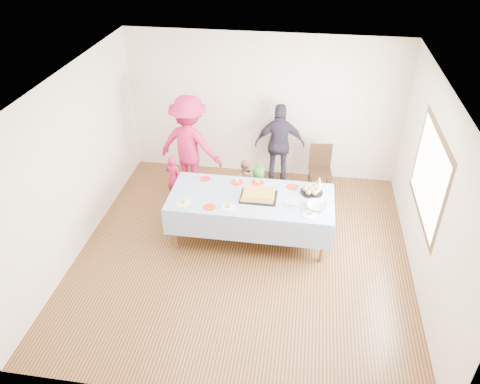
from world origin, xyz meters
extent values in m
plane|color=#432313|center=(0.00, 0.00, 0.00)|extent=(5.00, 5.00, 0.00)
cube|color=beige|center=(0.00, 2.50, 1.35)|extent=(5.00, 0.04, 2.70)
cube|color=beige|center=(0.00, -2.50, 1.35)|extent=(5.00, 0.04, 2.70)
cube|color=beige|center=(-2.50, 0.00, 1.35)|extent=(0.04, 5.00, 2.70)
cube|color=beige|center=(2.50, 0.00, 1.35)|extent=(0.04, 5.00, 2.70)
cube|color=white|center=(0.00, 0.00, 2.70)|extent=(5.00, 5.00, 0.04)
cube|color=#472B16|center=(2.47, 0.20, 1.50)|extent=(0.03, 1.75, 1.35)
cylinder|color=brown|center=(-1.06, 0.00, 0.36)|extent=(0.06, 0.06, 0.73)
cylinder|color=brown|center=(1.18, 0.00, 0.36)|extent=(0.06, 0.06, 0.73)
cylinder|color=brown|center=(-1.06, 0.84, 0.36)|extent=(0.06, 0.06, 0.73)
cylinder|color=brown|center=(1.18, 0.84, 0.36)|extent=(0.06, 0.06, 0.73)
cube|color=brown|center=(0.06, 0.42, 0.75)|extent=(2.40, 1.00, 0.04)
cube|color=white|center=(0.06, 0.42, 0.78)|extent=(2.50, 1.10, 0.01)
cube|color=black|center=(0.17, 0.41, 0.79)|extent=(0.55, 0.42, 0.02)
cube|color=#EFD05B|center=(0.17, 0.41, 0.83)|extent=(0.47, 0.35, 0.07)
cube|color=#A56D26|center=(0.17, 0.41, 0.87)|extent=(0.47, 0.35, 0.01)
cylinder|color=black|center=(0.96, 0.66, 0.79)|extent=(0.35, 0.35, 0.02)
sphere|color=#DCB36B|center=(1.06, 0.66, 0.84)|extent=(0.09, 0.09, 0.09)
sphere|color=#DCB36B|center=(1.01, 0.74, 0.84)|extent=(0.09, 0.09, 0.09)
sphere|color=#DCB36B|center=(0.92, 0.74, 0.84)|extent=(0.09, 0.09, 0.09)
sphere|color=#DCB36B|center=(0.87, 0.66, 0.84)|extent=(0.09, 0.09, 0.09)
sphere|color=#DCB36B|center=(0.92, 0.58, 0.84)|extent=(0.09, 0.09, 0.09)
sphere|color=#DCB36B|center=(1.01, 0.58, 0.84)|extent=(0.09, 0.09, 0.09)
sphere|color=#DCB36B|center=(0.96, 0.66, 0.84)|extent=(0.09, 0.09, 0.09)
imported|color=silver|center=(1.05, 0.26, 0.82)|extent=(0.31, 0.31, 0.08)
cone|color=white|center=(1.07, 0.84, 0.87)|extent=(0.11, 0.11, 0.19)
cylinder|color=red|center=(-0.74, 0.80, 0.79)|extent=(0.17, 0.17, 0.01)
cylinder|color=red|center=(-0.22, 0.78, 0.79)|extent=(0.19, 0.19, 0.01)
cylinder|color=red|center=(0.11, 0.82, 0.79)|extent=(0.20, 0.20, 0.01)
cylinder|color=red|center=(0.66, 0.78, 0.79)|extent=(0.19, 0.19, 0.01)
cylinder|color=red|center=(-0.51, 0.04, 0.79)|extent=(0.18, 0.18, 0.01)
cylinder|color=white|center=(-0.93, 0.09, 0.79)|extent=(0.22, 0.22, 0.01)
cylinder|color=white|center=(-0.24, 0.08, 0.79)|extent=(0.19, 0.19, 0.01)
cylinder|color=white|center=(0.95, 0.08, 0.79)|extent=(0.22, 0.22, 0.01)
cylinder|color=black|center=(0.97, 1.70, 0.20)|extent=(0.03, 0.03, 0.40)
cylinder|color=black|center=(1.31, 1.74, 0.20)|extent=(0.03, 0.03, 0.40)
cylinder|color=black|center=(0.93, 2.04, 0.20)|extent=(0.03, 0.03, 0.40)
cylinder|color=black|center=(1.27, 2.08, 0.20)|extent=(0.03, 0.03, 0.40)
cube|color=black|center=(1.12, 1.89, 0.42)|extent=(0.44, 0.44, 0.05)
cube|color=black|center=(1.10, 2.07, 0.68)|extent=(0.40, 0.08, 0.47)
imported|color=#BC1748|center=(-1.43, 1.30, 0.43)|extent=(0.36, 0.30, 0.86)
imported|color=#236923|center=(0.08, 1.15, 0.44)|extent=(0.46, 0.34, 0.88)
imported|color=#C26C5A|center=(-0.20, 1.47, 0.40)|extent=(0.40, 0.32, 0.80)
imported|color=#C4184F|center=(-1.20, 1.66, 0.91)|extent=(1.30, 0.92, 1.83)
imported|color=#2D2838|center=(0.35, 2.20, 0.78)|extent=(0.93, 0.43, 1.55)
camera|label=1|loc=(0.78, -5.44, 4.76)|focal=35.00mm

